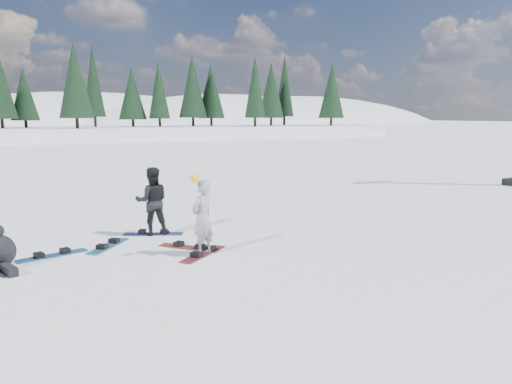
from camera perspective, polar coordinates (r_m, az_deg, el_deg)
ground at (r=11.31m, az=-5.06°, el=-6.85°), size 420.00×420.00×0.00m
snowboarder_woman at (r=10.91m, az=-6.15°, el=-2.88°), size 0.72×0.66×1.81m
snowboarder_man at (r=12.96m, az=-11.79°, el=-1.03°), size 0.96×0.81×1.74m
snowboard_woman at (r=11.11m, az=-6.07°, el=-7.07°), size 1.34×1.17×0.03m
snowboard_man at (r=13.13m, az=-11.67°, el=-4.72°), size 1.49×0.84×0.03m
snowboard_loose_b at (r=11.67m, az=-7.62°, el=-6.33°), size 1.21×1.31×0.03m
snowboard_loose_a at (r=12.19m, az=-16.54°, el=-5.96°), size 1.15×1.35×0.03m
snowboard_loose_c at (r=11.81m, az=-22.25°, el=-6.74°), size 1.52×0.68×0.03m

